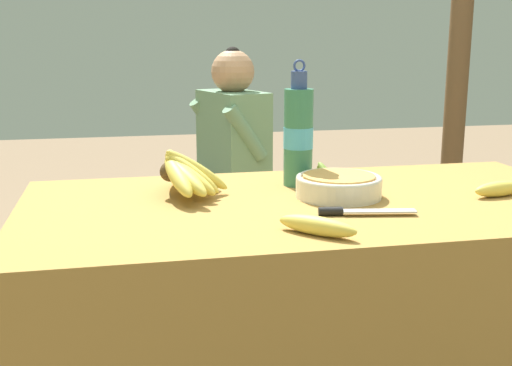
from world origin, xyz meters
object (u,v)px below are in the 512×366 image
wooden_bench (234,206)px  seated_vendor (223,152)px  serving_bowl (339,185)px  water_bottle (300,135)px  knife (353,211)px  banana_bunch_ripe (184,172)px  loose_banana_front (317,226)px  loose_banana_side (499,189)px  support_post_far (462,10)px  banana_bunch_green (326,174)px

wooden_bench → seated_vendor: bearing=-138.5°
serving_bowl → wooden_bench: size_ratio=0.15×
serving_bowl → water_bottle: water_bottle is taller
knife → banana_bunch_ripe: bearing=153.8°
loose_banana_front → wooden_bench: bearing=86.3°
knife → seated_vendor: 1.41m
loose_banana_side → support_post_far: 1.80m
serving_bowl → support_post_far: bearing=52.6°
wooden_bench → seated_vendor: 0.27m
serving_bowl → support_post_far: size_ratio=0.09×
serving_bowl → banana_bunch_green: serving_bowl is taller
banana_bunch_ripe → banana_bunch_green: size_ratio=1.28×
water_bottle → wooden_bench: 1.23m
water_bottle → loose_banana_side: (0.46, -0.23, -0.12)m
water_bottle → support_post_far: 1.83m
loose_banana_front → serving_bowl: bearing=63.5°
banana_bunch_green → seated_vendor: bearing=-174.9°
serving_bowl → wooden_bench: serving_bowl is taller
loose_banana_front → wooden_bench: loose_banana_front is taller
loose_banana_side → seated_vendor: seated_vendor is taller
knife → banana_bunch_green: size_ratio=0.89×
wooden_bench → support_post_far: 1.49m
support_post_far → banana_bunch_green: bearing=-164.4°
loose_banana_side → banana_bunch_green: (-0.02, 1.35, -0.24)m
wooden_bench → support_post_far: support_post_far is taller
loose_banana_front → seated_vendor: 1.53m
banana_bunch_ripe → loose_banana_front: (0.23, -0.39, -0.04)m
knife → support_post_far: (1.16, 1.65, 0.52)m
water_bottle → knife: water_bottle is taller
wooden_bench → seated_vendor: (-0.05, -0.05, 0.26)m
wooden_bench → support_post_far: bearing=9.9°
water_bottle → loose_banana_front: bearing=-101.1°
knife → wooden_bench: knife is taller
wooden_bench → loose_banana_front: bearing=-93.7°
serving_bowl → support_post_far: support_post_far is taller
banana_bunch_ripe → banana_bunch_green: bearing=57.1°
knife → serving_bowl: bearing=92.0°
water_bottle → knife: 0.35m
loose_banana_side → support_post_far: bearing=64.8°
serving_bowl → loose_banana_front: bearing=-116.5°
loose_banana_front → banana_bunch_green: size_ratio=0.61×
support_post_far → banana_bunch_ripe: bearing=-137.4°
seated_vendor → knife: bearing=75.0°
seated_vendor → support_post_far: 1.40m
serving_bowl → support_post_far: 1.93m
banana_bunch_green → serving_bowl: bearing=-106.8°
banana_bunch_ripe → support_post_far: support_post_far is taller
water_bottle → loose_banana_side: 0.53m
loose_banana_front → knife: (0.12, 0.12, -0.01)m
serving_bowl → seated_vendor: seated_vendor is taller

